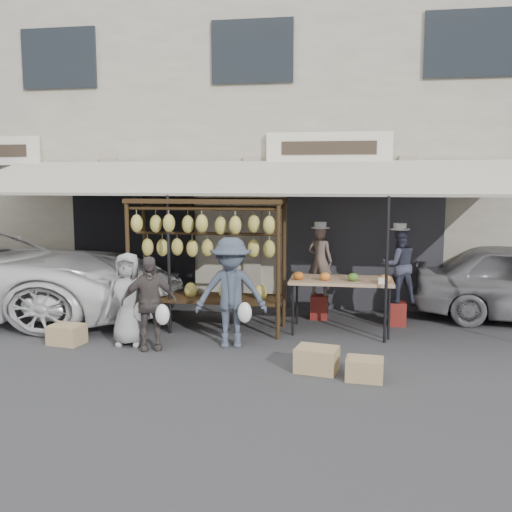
# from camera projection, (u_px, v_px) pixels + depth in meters

# --- Properties ---
(ground_plane) EXTENTS (90.00, 90.00, 0.00)m
(ground_plane) POSITION_uv_depth(u_px,v_px,m) (212.00, 357.00, 8.23)
(ground_plane) COLOR #2D2D30
(shophouse) EXTENTS (24.00, 6.15, 7.30)m
(shophouse) POSITION_uv_depth(u_px,v_px,m) (273.00, 135.00, 14.11)
(shophouse) COLOR #B7AE97
(shophouse) RESTS_ON ground_plane
(awning) EXTENTS (10.00, 2.35, 2.92)m
(awning) POSITION_uv_depth(u_px,v_px,m) (242.00, 178.00, 10.12)
(awning) COLOR beige
(awning) RESTS_ON ground_plane
(banana_rack) EXTENTS (2.60, 0.90, 2.24)m
(banana_rack) POSITION_uv_depth(u_px,v_px,m) (207.00, 239.00, 9.50)
(banana_rack) COLOR black
(banana_rack) RESTS_ON ground_plane
(produce_table) EXTENTS (1.70, 0.90, 1.04)m
(produce_table) POSITION_uv_depth(u_px,v_px,m) (341.00, 281.00, 9.48)
(produce_table) COLOR tan
(produce_table) RESTS_ON ground_plane
(vendor_left) EXTENTS (0.53, 0.42, 1.27)m
(vendor_left) POSITION_uv_depth(u_px,v_px,m) (320.00, 261.00, 10.38)
(vendor_left) COLOR brown
(vendor_left) RESTS_ON stool_left
(vendor_right) EXTENTS (0.76, 0.66, 1.31)m
(vendor_right) POSITION_uv_depth(u_px,v_px,m) (399.00, 265.00, 9.90)
(vendor_right) COLOR #363A4C
(vendor_right) RESTS_ON stool_right
(customer_left) EXTENTS (0.75, 0.53, 1.44)m
(customer_left) POSITION_uv_depth(u_px,v_px,m) (128.00, 299.00, 8.76)
(customer_left) COLOR gray
(customer_left) RESTS_ON ground_plane
(customer_mid) EXTENTS (0.90, 0.61, 1.42)m
(customer_mid) POSITION_uv_depth(u_px,v_px,m) (149.00, 303.00, 8.55)
(customer_mid) COLOR #48403E
(customer_mid) RESTS_ON ground_plane
(customer_right) EXTENTS (1.18, 0.81, 1.68)m
(customer_right) POSITION_uv_depth(u_px,v_px,m) (231.00, 293.00, 8.66)
(customer_right) COLOR #3A4353
(customer_right) RESTS_ON ground_plane
(stool_left) EXTENTS (0.37, 0.37, 0.44)m
(stool_left) POSITION_uv_depth(u_px,v_px,m) (319.00, 307.00, 10.49)
(stool_left) COLOR maroon
(stool_left) RESTS_ON ground_plane
(stool_right) EXTENTS (0.33, 0.33, 0.42)m
(stool_right) POSITION_uv_depth(u_px,v_px,m) (397.00, 314.00, 10.02)
(stool_right) COLOR maroon
(stool_right) RESTS_ON ground_plane
(crate_near_a) EXTENTS (0.61, 0.51, 0.33)m
(crate_near_a) POSITION_uv_depth(u_px,v_px,m) (317.00, 359.00, 7.61)
(crate_near_a) COLOR tan
(crate_near_a) RESTS_ON ground_plane
(crate_near_b) EXTENTS (0.50, 0.39, 0.28)m
(crate_near_b) POSITION_uv_depth(u_px,v_px,m) (365.00, 369.00, 7.28)
(crate_near_b) COLOR tan
(crate_near_b) RESTS_ON ground_plane
(crate_far) EXTENTS (0.56, 0.46, 0.30)m
(crate_far) POSITION_uv_depth(u_px,v_px,m) (67.00, 334.00, 8.88)
(crate_far) COLOR tan
(crate_far) RESTS_ON ground_plane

